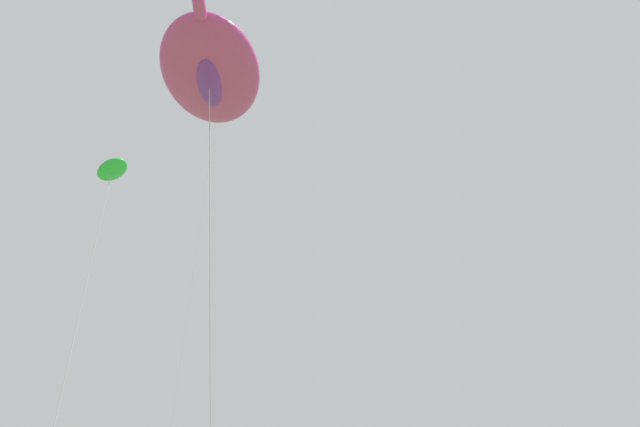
% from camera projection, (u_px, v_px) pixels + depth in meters
% --- Properties ---
extents(big_show_kite, '(6.71, 9.97, 15.33)m').
position_uv_depth(big_show_kite, '(210.00, 69.00, 20.65)').
color(big_show_kite, '#CC3899').
rests_on(big_show_kite, ground).
extents(small_kite_triangle_green, '(1.18, 1.86, 10.62)m').
position_uv_depth(small_kite_triangle_green, '(112.00, 171.00, 17.34)').
color(small_kite_triangle_green, green).
rests_on(small_kite_triangle_green, ground).
extents(small_kite_stunt_black, '(2.03, 1.68, 25.40)m').
position_uv_depth(small_kite_stunt_black, '(217.00, 108.00, 38.42)').
color(small_kite_stunt_black, blue).
rests_on(small_kite_stunt_black, ground).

